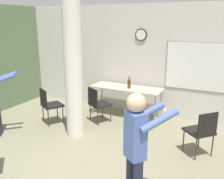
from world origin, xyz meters
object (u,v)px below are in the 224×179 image
(chair_near_pillar, at_px, (49,103))
(folding_table, at_px, (126,89))
(chair_table_left, at_px, (98,102))
(bottle_on_table, at_px, (129,84))
(chair_mid_room, at_px, (202,130))
(person_playing_side, at_px, (137,147))

(chair_near_pillar, bearing_deg, folding_table, 41.40)
(chair_table_left, bearing_deg, folding_table, 57.37)
(bottle_on_table, relative_size, chair_near_pillar, 0.34)
(chair_mid_room, bearing_deg, bottle_on_table, 148.27)
(folding_table, distance_m, person_playing_side, 3.43)
(folding_table, bearing_deg, person_playing_side, -64.90)
(bottle_on_table, bearing_deg, chair_near_pillar, -141.69)
(folding_table, distance_m, chair_near_pillar, 1.92)
(chair_mid_room, xyz_separation_m, person_playing_side, (-0.54, -1.87, 0.44))
(person_playing_side, bearing_deg, folding_table, 115.10)
(bottle_on_table, distance_m, chair_mid_room, 2.26)
(bottle_on_table, xyz_separation_m, person_playing_side, (1.35, -3.04, 0.07))
(bottle_on_table, height_order, chair_near_pillar, bottle_on_table)
(chair_mid_room, distance_m, chair_near_pillar, 3.42)
(chair_mid_room, relative_size, person_playing_side, 0.54)
(chair_table_left, bearing_deg, person_playing_side, -51.76)
(chair_near_pillar, bearing_deg, person_playing_side, -32.49)
(folding_table, height_order, chair_table_left, chair_table_left)
(bottle_on_table, xyz_separation_m, chair_near_pillar, (-1.53, -1.21, -0.37))
(folding_table, bearing_deg, chair_table_left, -122.63)
(chair_mid_room, height_order, person_playing_side, person_playing_side)
(chair_table_left, relative_size, person_playing_side, 0.54)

